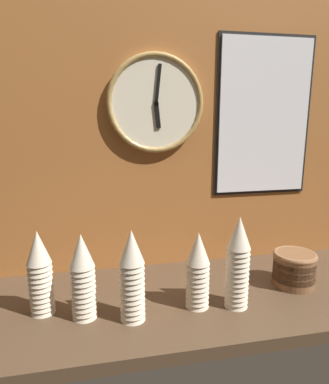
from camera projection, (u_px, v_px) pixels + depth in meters
The scene contains 10 objects.
ground_plane at pixel (212, 296), 117.67cm from camera, with size 160.00×56.00×4.00cm, color #4C3826.
wall_tiled_back at pixel (194, 132), 131.01cm from camera, with size 160.00×3.00×105.00cm.
cup_stack_center_left at pixel (132, 276), 97.97cm from camera, with size 7.34×7.34×27.71cm.
cup_stack_far_left at pixel (40, 273), 101.65cm from camera, with size 7.34×7.34×26.10cm.
cup_stack_left at pixel (83, 277), 99.24cm from camera, with size 7.34×7.34×26.10cm.
cup_stack_center at pixel (198, 270), 105.18cm from camera, with size 7.34×7.34×24.50cm.
cup_stack_center_right at pixel (238, 263), 104.87cm from camera, with size 7.34×7.34×29.32cm.
bowl_stack_right at pixel (294, 268), 120.14cm from camera, with size 14.88×14.88×12.06cm.
wall_clock at pixel (156, 103), 122.82cm from camera, with size 35.34×2.70×35.34cm.
menu_board at pixel (264, 117), 133.18cm from camera, with size 39.24×1.32×60.94cm.
Camera 1 is at (-37.76, -101.38, 58.85)cm, focal length 32.00 mm.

